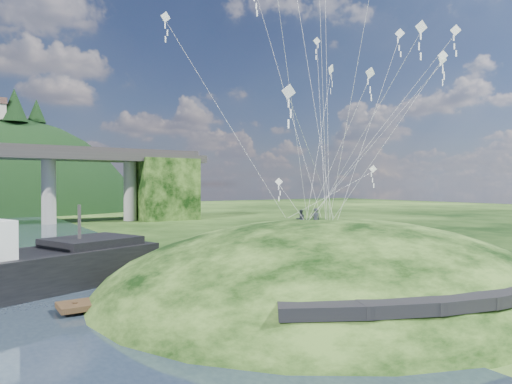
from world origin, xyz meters
TOP-DOWN VIEW (x-y plane):
  - ground at (0.00, 0.00)m, footprint 320.00×320.00m
  - grass_hill at (8.00, 2.00)m, footprint 36.00×32.00m
  - footpath at (7.46, -9.74)m, footprint 22.29×5.84m
  - wooden_dock at (-3.75, 4.98)m, footprint 13.18×2.15m
  - kite_flyers at (6.81, 3.32)m, footprint 1.21×1.90m
  - kite_swarm at (8.58, 2.12)m, footprint 20.63×16.96m

SIDE VIEW (x-z plane):
  - grass_hill at x=8.00m, z-range -8.00..5.00m
  - ground at x=0.00m, z-range 0.00..0.00m
  - wooden_dock at x=-3.75m, z-range -0.06..0.88m
  - footpath at x=7.46m, z-range 1.67..2.50m
  - kite_flyers at x=6.81m, z-range 4.87..6.62m
  - kite_swarm at x=8.58m, z-range 8.39..29.63m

